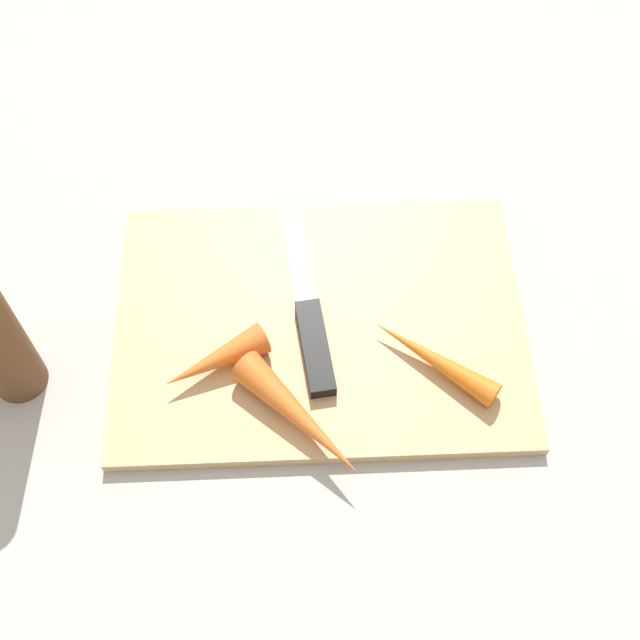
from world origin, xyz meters
TOP-DOWN VIEW (x-y plane):
  - ground_plane at (0.00, 0.00)m, footprint 1.40×1.40m
  - cutting_board at (0.00, 0.00)m, footprint 0.36×0.26m
  - knife at (0.01, 0.02)m, footprint 0.04×0.20m
  - carrot_medium at (-0.09, 0.05)m, footprint 0.11×0.09m
  - carrot_longest at (0.02, 0.10)m, footprint 0.11×0.12m
  - carrot_shortest at (0.09, 0.04)m, footprint 0.09×0.07m

SIDE VIEW (x-z plane):
  - ground_plane at x=0.00m, z-range 0.00..0.00m
  - cutting_board at x=0.00m, z-range 0.00..0.01m
  - knife at x=0.01m, z-range 0.01..0.02m
  - carrot_medium at x=-0.09m, z-range 0.01..0.03m
  - carrot_shortest at x=0.09m, z-range 0.01..0.04m
  - carrot_longest at x=0.02m, z-range 0.01..0.04m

